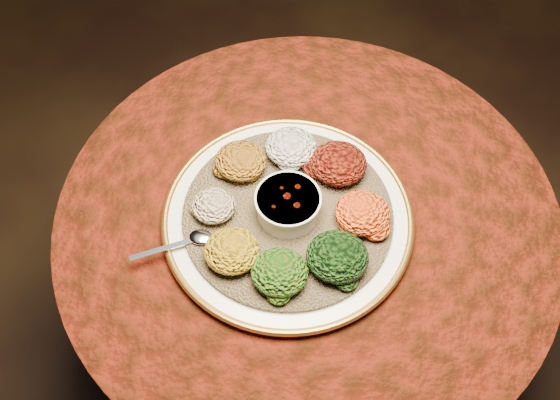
# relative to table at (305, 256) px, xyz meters

# --- Properties ---
(table) EXTENTS (0.96, 0.96, 0.73)m
(table) POSITION_rel_table_xyz_m (0.00, 0.00, 0.00)
(table) COLOR black
(table) RESTS_ON ground
(platter) EXTENTS (0.50, 0.50, 0.02)m
(platter) POSITION_rel_table_xyz_m (-0.03, -0.03, 0.19)
(platter) COLOR silver
(platter) RESTS_ON table
(injera) EXTENTS (0.46, 0.46, 0.01)m
(injera) POSITION_rel_table_xyz_m (-0.03, -0.03, 0.20)
(injera) COLOR olive
(injera) RESTS_ON platter
(stew_bowl) EXTENTS (0.12, 0.12, 0.05)m
(stew_bowl) POSITION_rel_table_xyz_m (-0.03, -0.03, 0.24)
(stew_bowl) COLOR silver
(stew_bowl) RESTS_ON injera
(spoon) EXTENTS (0.14, 0.09, 0.01)m
(spoon) POSITION_rel_table_xyz_m (-0.19, -0.12, 0.21)
(spoon) COLOR silver
(spoon) RESTS_ON injera
(portion_ayib) EXTENTS (0.10, 0.10, 0.05)m
(portion_ayib) POSITION_rel_table_xyz_m (-0.05, 0.10, 0.23)
(portion_ayib) COLOR silver
(portion_ayib) RESTS_ON injera
(portion_kitfo) EXTENTS (0.11, 0.10, 0.05)m
(portion_kitfo) POSITION_rel_table_xyz_m (0.04, 0.08, 0.23)
(portion_kitfo) COLOR black
(portion_kitfo) RESTS_ON injera
(portion_tikil) EXTENTS (0.10, 0.10, 0.05)m
(portion_tikil) POSITION_rel_table_xyz_m (0.10, -0.02, 0.23)
(portion_tikil) COLOR #BC710F
(portion_tikil) RESTS_ON injera
(portion_gomen) EXTENTS (0.11, 0.10, 0.05)m
(portion_gomen) POSITION_rel_table_xyz_m (0.07, -0.12, 0.23)
(portion_gomen) COLOR black
(portion_gomen) RESTS_ON injera
(portion_mixveg) EXTENTS (0.10, 0.09, 0.05)m
(portion_mixveg) POSITION_rel_table_xyz_m (-0.03, -0.16, 0.23)
(portion_mixveg) COLOR #9B320A
(portion_mixveg) RESTS_ON injera
(portion_kik) EXTENTS (0.10, 0.09, 0.05)m
(portion_kik) POSITION_rel_table_xyz_m (-0.11, -0.14, 0.23)
(portion_kik) COLOR #AB810F
(portion_kik) RESTS_ON injera
(portion_timatim) EXTENTS (0.08, 0.08, 0.04)m
(portion_timatim) POSITION_rel_table_xyz_m (-0.17, -0.05, 0.23)
(portion_timatim) COLOR maroon
(portion_timatim) RESTS_ON injera
(portion_shiro) EXTENTS (0.10, 0.09, 0.05)m
(portion_shiro) POSITION_rel_table_xyz_m (-0.14, 0.06, 0.23)
(portion_shiro) COLOR #8D4C11
(portion_shiro) RESTS_ON injera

